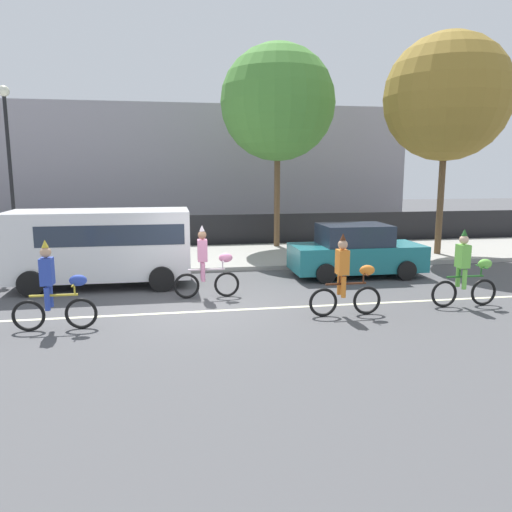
# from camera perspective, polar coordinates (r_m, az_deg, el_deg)

# --- Properties ---
(ground_plane) EXTENTS (80.00, 80.00, 0.00)m
(ground_plane) POSITION_cam_1_polar(r_m,az_deg,el_deg) (12.45, -6.32, -5.70)
(ground_plane) COLOR #4C4C4F
(road_centre_line) EXTENTS (36.00, 0.14, 0.01)m
(road_centre_line) POSITION_cam_1_polar(r_m,az_deg,el_deg) (11.97, -6.17, -6.32)
(road_centre_line) COLOR beige
(road_centre_line) RESTS_ON ground
(sidewalk_curb) EXTENTS (60.00, 5.00, 0.15)m
(sidewalk_curb) POSITION_cam_1_polar(r_m,az_deg,el_deg) (18.77, -7.60, -0.18)
(sidewalk_curb) COLOR #9E9B93
(sidewalk_curb) RESTS_ON ground
(fence_line) EXTENTS (40.00, 0.08, 1.40)m
(fence_line) POSITION_cam_1_polar(r_m,az_deg,el_deg) (21.54, -7.97, 2.79)
(fence_line) COLOR black
(fence_line) RESTS_ON ground
(building_backdrop) EXTENTS (28.00, 8.00, 6.61)m
(building_backdrop) POSITION_cam_1_polar(r_m,az_deg,el_deg) (29.99, -12.37, 9.63)
(building_backdrop) COLOR #99939E
(building_backdrop) RESTS_ON ground
(parade_cyclist_cobalt) EXTENTS (1.72, 0.50, 1.92)m
(parade_cyclist_cobalt) POSITION_cam_1_polar(r_m,az_deg,el_deg) (11.18, -22.07, -3.73)
(parade_cyclist_cobalt) COLOR black
(parade_cyclist_cobalt) RESTS_ON ground
(parade_cyclist_pink) EXTENTS (1.72, 0.50, 1.92)m
(parade_cyclist_pink) POSITION_cam_1_polar(r_m,az_deg,el_deg) (13.04, -5.61, -1.16)
(parade_cyclist_pink) COLOR black
(parade_cyclist_pink) RESTS_ON ground
(parade_cyclist_orange) EXTENTS (1.72, 0.50, 1.92)m
(parade_cyclist_orange) POSITION_cam_1_polar(r_m,az_deg,el_deg) (11.57, 10.30, -2.70)
(parade_cyclist_orange) COLOR black
(parade_cyclist_orange) RESTS_ON ground
(parade_cyclist_lime) EXTENTS (1.72, 0.50, 1.92)m
(parade_cyclist_lime) POSITION_cam_1_polar(r_m,az_deg,el_deg) (13.19, 22.87, -1.79)
(parade_cyclist_lime) COLOR black
(parade_cyclist_lime) RESTS_ON ground
(parked_van_white) EXTENTS (5.00, 2.22, 2.18)m
(parked_van_white) POSITION_cam_1_polar(r_m,az_deg,el_deg) (14.93, -17.04, 1.56)
(parked_van_white) COLOR white
(parked_van_white) RESTS_ON ground
(parked_car_teal) EXTENTS (4.10, 1.92, 1.64)m
(parked_car_teal) POSITION_cam_1_polar(r_m,az_deg,el_deg) (15.96, 11.32, 0.50)
(parked_car_teal) COLOR #1E727A
(parked_car_teal) RESTS_ON ground
(street_lamp_post) EXTENTS (0.36, 0.36, 5.86)m
(street_lamp_post) POSITION_cam_1_polar(r_m,az_deg,el_deg) (18.72, -26.44, 10.89)
(street_lamp_post) COLOR black
(street_lamp_post) RESTS_ON sidewalk_curb
(street_tree_near_lamp) EXTENTS (4.57, 4.57, 8.03)m
(street_tree_near_lamp) POSITION_cam_1_polar(r_m,az_deg,el_deg) (20.20, 20.99, 16.55)
(street_tree_near_lamp) COLOR brown
(street_tree_near_lamp) RESTS_ON sidewalk_curb
(street_tree_far_corner) EXTENTS (4.60, 4.60, 8.10)m
(street_tree_far_corner) POSITION_cam_1_polar(r_m,az_deg,el_deg) (20.87, 2.49, 17.07)
(street_tree_far_corner) COLOR brown
(street_tree_far_corner) RESTS_ON sidewalk_curb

